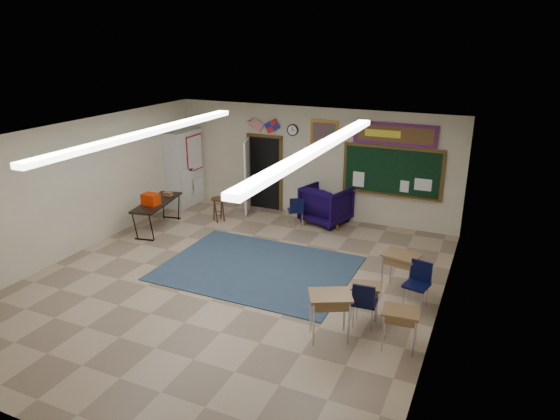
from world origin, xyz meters
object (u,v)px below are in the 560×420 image
at_px(wingback_armchair, 326,204).
at_px(wooden_stool, 219,209).
at_px(folding_table, 158,214).
at_px(student_desk_front_left, 365,299).
at_px(student_desk_front_right, 400,271).

height_order(wingback_armchair, wooden_stool, wingback_armchair).
bearing_deg(wooden_stool, folding_table, -134.66).
bearing_deg(wingback_armchair, folding_table, 46.46).
height_order(student_desk_front_left, wooden_stool, wooden_stool).
xyz_separation_m(student_desk_front_right, folding_table, (-6.39, 0.80, -0.04)).
height_order(folding_table, wooden_stool, folding_table).
height_order(wingback_armchair, student_desk_front_left, wingback_armchair).
distance_m(student_desk_front_left, student_desk_front_right, 1.25).
bearing_deg(student_desk_front_left, wingback_armchair, 103.90).
height_order(wingback_armchair, student_desk_front_right, wingback_armchair).
bearing_deg(folding_table, student_desk_front_right, -18.35).
bearing_deg(folding_table, wingback_armchair, 19.28).
bearing_deg(student_desk_front_right, wingback_armchair, 143.14).
relative_size(folding_table, wooden_stool, 2.88).
relative_size(wingback_armchair, student_desk_front_left, 1.78).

